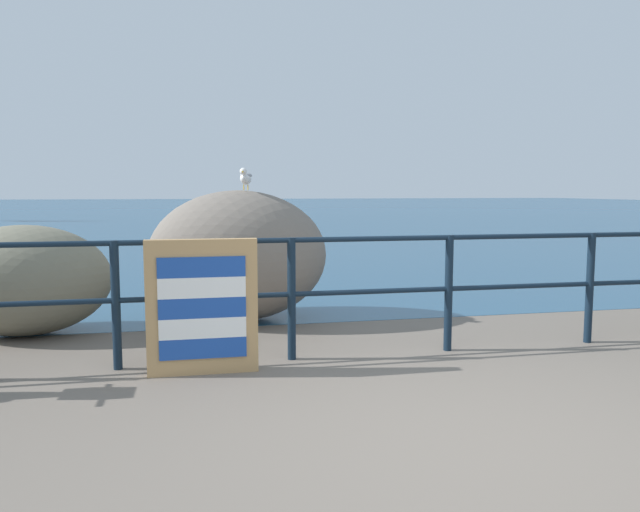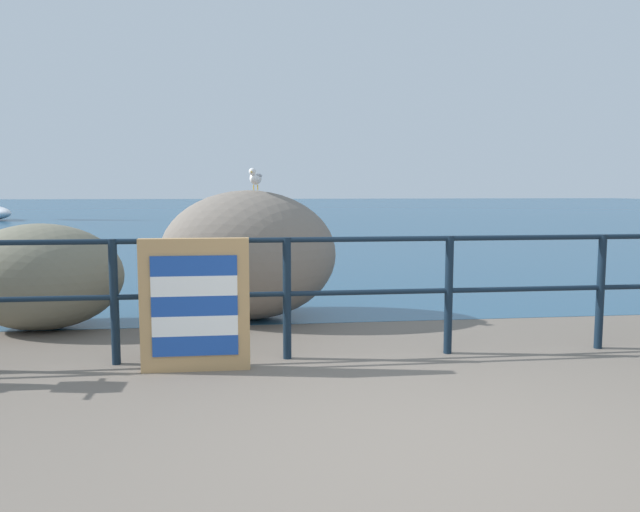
{
  "view_description": "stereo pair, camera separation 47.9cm",
  "coord_description": "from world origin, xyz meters",
  "px_view_note": "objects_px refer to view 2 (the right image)",
  "views": [
    {
      "loc": [
        -1.51,
        -2.97,
        1.41
      ],
      "look_at": [
        -0.37,
        2.42,
        0.82
      ],
      "focal_mm": 34.73,
      "sensor_mm": 36.0,
      "label": 1
    },
    {
      "loc": [
        -1.04,
        -3.04,
        1.41
      ],
      "look_at": [
        -0.37,
        2.42,
        0.82
      ],
      "focal_mm": 34.73,
      "sensor_mm": 36.0,
      "label": 2
    }
  ],
  "objects_px": {
    "breakwater_boulder_left": "(41,277)",
    "breakwater_boulder_main": "(249,255)",
    "seagull": "(255,177)",
    "folded_deckchair_stack": "(195,305)"
  },
  "relations": [
    {
      "from": "breakwater_boulder_left",
      "to": "breakwater_boulder_main",
      "type": "bearing_deg",
      "value": 7.38
    },
    {
      "from": "seagull",
      "to": "breakwater_boulder_main",
      "type": "bearing_deg",
      "value": -110.25
    },
    {
      "from": "breakwater_boulder_left",
      "to": "seagull",
      "type": "distance_m",
      "value": 2.4
    },
    {
      "from": "folded_deckchair_stack",
      "to": "seagull",
      "type": "distance_m",
      "value": 2.2
    },
    {
      "from": "seagull",
      "to": "breakwater_boulder_left",
      "type": "bearing_deg",
      "value": -67.91
    },
    {
      "from": "folded_deckchair_stack",
      "to": "breakwater_boulder_left",
      "type": "xyz_separation_m",
      "value": [
        -1.66,
        1.66,
        0.02
      ]
    },
    {
      "from": "seagull",
      "to": "folded_deckchair_stack",
      "type": "bearing_deg",
      "value": 1.32
    },
    {
      "from": "folded_deckchair_stack",
      "to": "breakwater_boulder_main",
      "type": "bearing_deg",
      "value": 77.5
    },
    {
      "from": "breakwater_boulder_main",
      "to": "seagull",
      "type": "height_order",
      "value": "seagull"
    },
    {
      "from": "folded_deckchair_stack",
      "to": "breakwater_boulder_main",
      "type": "distance_m",
      "value": 1.99
    }
  ]
}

